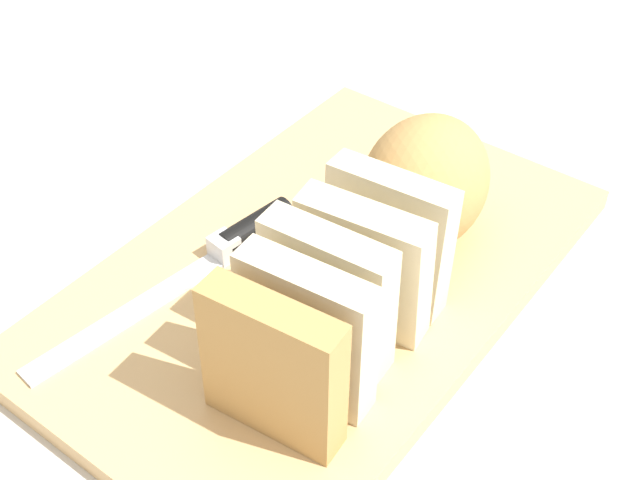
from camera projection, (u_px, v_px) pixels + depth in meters
The scene contains 7 objects.
ground_plane at pixel (320, 284), 0.70m from camera, with size 3.00×3.00×0.00m, color beige.
cutting_board at pixel (320, 276), 0.70m from camera, with size 0.47×0.29×0.02m, color tan.
bread_loaf at pixel (382, 237), 0.64m from camera, with size 0.31×0.12×0.11m.
bread_knife at pixel (228, 246), 0.70m from camera, with size 0.25×0.06×0.02m.
crumb_near_knife at pixel (300, 254), 0.70m from camera, with size 0.01×0.01×0.01m, color #A8753D.
crumb_near_loaf at pixel (308, 290), 0.67m from camera, with size 0.00×0.00×0.00m, color #A8753D.
crumb_stray_left at pixel (308, 331), 0.63m from camera, with size 0.01×0.01×0.01m, color #A8753D.
Camera 1 is at (0.41, 0.29, 0.49)m, focal length 47.91 mm.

